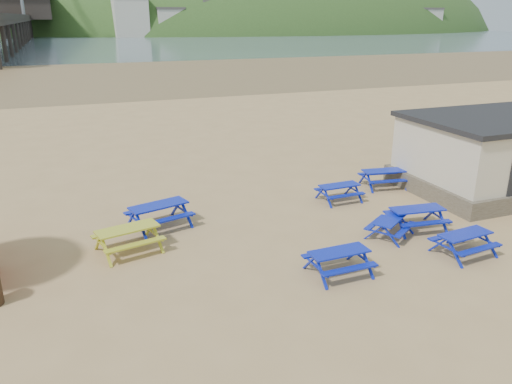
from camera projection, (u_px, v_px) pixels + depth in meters
name	position (u px, v px, depth m)	size (l,w,h in m)	color
ground	(279.00, 232.00, 17.21)	(400.00, 400.00, 0.00)	tan
wet_sand	(113.00, 73.00, 65.64)	(400.00, 400.00, 0.00)	brown
sea	(77.00, 38.00, 166.91)	(400.00, 400.00, 0.00)	#475966
picnic_table_blue_a	(159.00, 216.00, 17.50)	(2.36, 2.09, 0.84)	#060495
picnic_table_blue_b	(339.00, 193.00, 20.01)	(1.65, 1.34, 0.68)	#060495
picnic_table_blue_c	(383.00, 178.00, 21.63)	(2.01, 1.72, 0.76)	#060495
picnic_table_blue_d	(339.00, 262.00, 14.29)	(1.77, 1.44, 0.73)	#060495
picnic_table_blue_e	(464.00, 244.00, 15.47)	(1.84, 1.54, 0.72)	#060495
picnic_table_blue_f	(390.00, 227.00, 16.76)	(1.97, 1.89, 0.65)	#060495
picnic_table_yellow	(128.00, 240.00, 15.66)	(2.22, 1.94, 0.80)	#A3A823
amenity_block	(497.00, 153.00, 21.10)	(7.40, 5.40, 3.15)	#665B4C
pier	(17.00, 21.00, 166.28)	(24.00, 220.00, 39.29)	black
headland_town	(261.00, 52.00, 253.10)	(264.00, 144.00, 108.00)	#2D4C1E
picnic_table_blue_g	(416.00, 219.00, 17.33)	(2.01, 1.70, 0.77)	#060495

